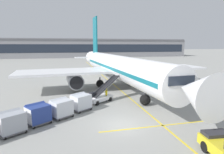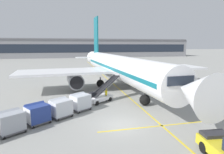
{
  "view_description": "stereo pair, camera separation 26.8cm",
  "coord_description": "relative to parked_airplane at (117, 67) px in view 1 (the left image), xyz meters",
  "views": [
    {
      "loc": [
        -4.57,
        -15.64,
        7.2
      ],
      "look_at": [
        1.37,
        9.22,
        2.89
      ],
      "focal_mm": 30.21,
      "sensor_mm": 36.0,
      "label": 1
    },
    {
      "loc": [
        -4.31,
        -15.7,
        7.2
      ],
      "look_at": [
        1.37,
        9.22,
        2.89
      ],
      "focal_mm": 30.21,
      "sensor_mm": 36.0,
      "label": 2
    }
  ],
  "objects": [
    {
      "name": "apron_guidance_line_lead_in",
      "position": [
        -0.03,
        -0.76,
        -3.55
      ],
      "size": [
        0.2,
        110.0,
        0.01
      ],
      "color": "yellow",
      "rests_on": "ground"
    },
    {
      "name": "safety_cone_engine_keepout",
      "position": [
        -7.19,
        0.16,
        -3.21
      ],
      "size": [
        0.63,
        0.63,
        0.71
      ],
      "color": "black",
      "rests_on": "ground"
    },
    {
      "name": "ground_crew_by_carts",
      "position": [
        -6.81,
        -10.93,
        -2.56
      ],
      "size": [
        0.42,
        0.47,
        1.74
      ],
      "color": "black",
      "rests_on": "ground"
    },
    {
      "name": "apron_guidance_line_stop_bar",
      "position": [
        0.05,
        -16.28,
        -3.55
      ],
      "size": [
        12.0,
        0.2,
        0.01
      ],
      "color": "yellow",
      "rests_on": "ground"
    },
    {
      "name": "terminal_building",
      "position": [
        3.47,
        88.18,
        1.92
      ],
      "size": [
        127.7,
        16.92,
        11.06
      ],
      "color": "gray",
      "rests_on": "ground"
    },
    {
      "name": "ground_plane",
      "position": [
        -3.71,
        -15.27,
        -3.55
      ],
      "size": [
        600.0,
        600.0,
        0.0
      ],
      "primitive_type": "plane",
      "color": "gray"
    },
    {
      "name": "ground_crew_by_loader",
      "position": [
        -3.49,
        -7.69,
        -2.56
      ],
      "size": [
        0.35,
        0.55,
        1.74
      ],
      "color": "#333847",
      "rests_on": "ground"
    },
    {
      "name": "baggage_cart_lead",
      "position": [
        -6.98,
        -10.4,
        -2.55
      ],
      "size": [
        2.7,
        2.45,
        1.91
      ],
      "color": "#515156",
      "rests_on": "ground"
    },
    {
      "name": "baggage_cart_fourth",
      "position": [
        -12.92,
        -14.83,
        -2.55
      ],
      "size": [
        2.7,
        2.45,
        1.91
      ],
      "color": "#515156",
      "rests_on": "ground"
    },
    {
      "name": "parked_airplane",
      "position": [
        0.0,
        0.0,
        0.0
      ],
      "size": [
        32.54,
        42.22,
        14.08
      ],
      "color": "white",
      "rests_on": "ground"
    },
    {
      "name": "baggage_cart_third",
      "position": [
        -11.08,
        -13.27,
        -2.55
      ],
      "size": [
        2.7,
        2.45,
        1.91
      ],
      "color": "#515156",
      "rests_on": "ground"
    },
    {
      "name": "baggage_cart_second",
      "position": [
        -9.04,
        -12.05,
        -2.55
      ],
      "size": [
        2.7,
        2.45,
        1.91
      ],
      "color": "#515156",
      "rests_on": "ground"
    },
    {
      "name": "belt_loader",
      "position": [
        -4.21,
        -7.69,
        -2.67
      ],
      "size": [
        4.97,
        4.08,
        3.17
      ],
      "color": "silver",
      "rests_on": "ground"
    }
  ]
}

